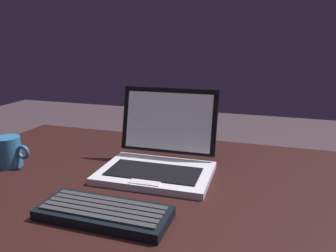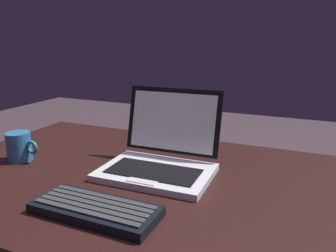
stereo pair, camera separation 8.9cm
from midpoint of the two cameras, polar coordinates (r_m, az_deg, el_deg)
The scene contains 4 objects.
desk at distance 0.95m, azimuth 3.25°, elevation -14.04°, with size 1.46×0.80×0.71m.
laptop_front at distance 0.96m, azimuth 1.46°, elevation -5.30°, with size 0.32×0.28×0.23m.
external_keyboard at distance 0.76m, azimuth -9.22°, elevation -14.19°, with size 0.29×0.12×0.03m.
coffee_mug at distance 1.13m, azimuth -22.47°, elevation -3.36°, with size 0.12×0.08×0.09m.
Camera 2 is at (0.32, -0.77, 1.09)m, focal length 34.93 mm.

